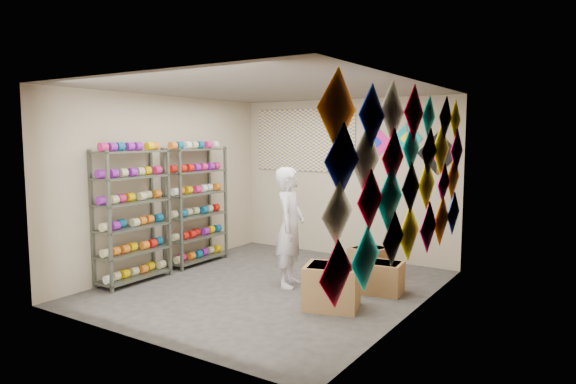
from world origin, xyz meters
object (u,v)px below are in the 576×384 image
Objects in this scene: shelf_rack_back at (196,206)px; shopkeeper at (290,227)px; carton_b at (383,278)px; carton_c at (369,262)px; carton_a at (332,287)px; shelf_rack_front at (132,216)px.

shopkeeper is at bearing -7.19° from shelf_rack_back.
shopkeeper is 1.42m from carton_b.
carton_c is (0.73, 1.05, -0.61)m from shopkeeper.
shopkeeper is at bearing 134.07° from carton_a.
shelf_rack_back reaches higher than carton_b.
shelf_rack_front is 3.58m from carton_b.
shelf_rack_front reaches higher than shopkeeper.
carton_b is at bearing -40.70° from carton_c.
carton_b is (1.22, 0.38, -0.62)m from shopkeeper.
shopkeeper is 1.20m from carton_a.
shelf_rack_front is at bearing -128.85° from carton_c.
shelf_rack_front and shelf_rack_back have the same top height.
shelf_rack_back reaches higher than carton_c.
carton_c is (-0.20, 1.56, -0.05)m from carton_a.
shopkeeper is at bearing 27.97° from shelf_rack_front.
shelf_rack_front is 1.30m from shelf_rack_back.
shopkeeper is 3.34× the size of carton_c.
carton_a reaches higher than carton_c.
shelf_rack_front is at bearing -163.21° from carton_b.
shopkeeper reaches higher than carton_b.
carton_b is (0.29, 0.89, -0.06)m from carton_a.
carton_c is at bearing -51.43° from shopkeeper.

